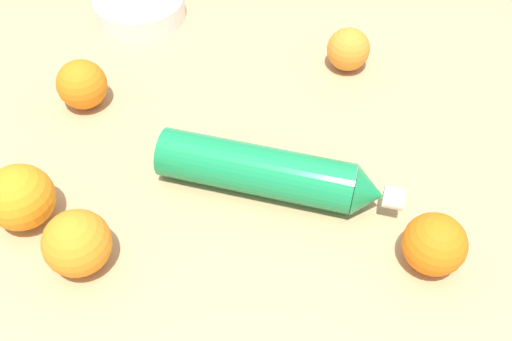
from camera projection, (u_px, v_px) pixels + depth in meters
name	position (u px, v px, depth m)	size (l,w,h in m)	color
ground_plane	(235.00, 192.00, 0.73)	(2.40, 2.40, 0.00)	tan
water_bottle	(271.00, 174.00, 0.71)	(0.23, 0.28, 0.07)	#198C4C
orange_0	(82.00, 84.00, 0.82)	(0.07, 0.07, 0.07)	orange
orange_1	(348.00, 49.00, 0.88)	(0.07, 0.07, 0.07)	orange
orange_2	(77.00, 243.00, 0.63)	(0.08, 0.08, 0.08)	orange
orange_3	(20.00, 197.00, 0.67)	(0.08, 0.08, 0.08)	orange
orange_4	(434.00, 244.00, 0.63)	(0.07, 0.07, 0.07)	orange
ceramic_bowl	(140.00, 8.00, 0.98)	(0.16, 0.16, 0.04)	white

